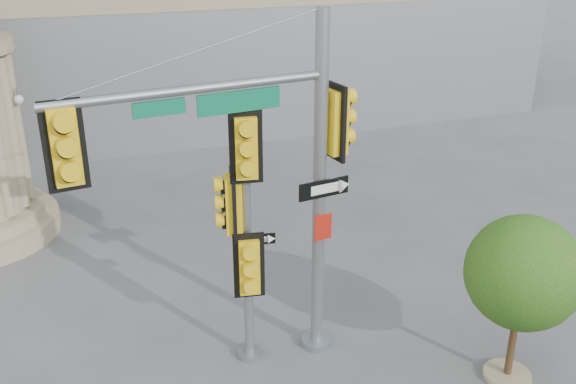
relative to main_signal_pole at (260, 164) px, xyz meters
name	(u,v)px	position (x,y,z in m)	size (l,w,h in m)	color
main_signal_pole	(260,164)	(0.00, 0.00, 0.00)	(4.96, 1.09, 6.40)	slate
secondary_signal_pole	(244,220)	(-0.26, 0.15, -1.05)	(0.86, 0.73, 4.97)	slate
street_tree	(524,276)	(4.07, -1.93, -1.88)	(2.03, 1.99, 3.17)	tan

